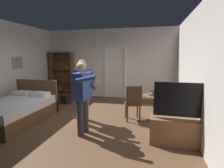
% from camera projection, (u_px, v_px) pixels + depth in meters
% --- Properties ---
extents(ground_plane, '(6.11, 6.11, 0.00)m').
position_uv_depth(ground_plane, '(84.00, 120.00, 4.65)').
color(ground_plane, brown).
extents(wall_back, '(5.72, 0.12, 2.88)m').
position_uv_depth(wall_back, '(109.00, 64.00, 7.13)').
color(wall_back, silver).
rests_on(wall_back, ground_plane).
extents(wall_right, '(0.12, 5.79, 2.88)m').
position_uv_depth(wall_right, '(197.00, 71.00, 3.77)').
color(wall_right, silver).
rests_on(wall_right, ground_plane).
extents(doorway_frame, '(0.93, 0.08, 2.13)m').
position_uv_depth(doorway_frame, '(115.00, 69.00, 7.02)').
color(doorway_frame, white).
rests_on(doorway_frame, ground_plane).
extents(bed, '(1.43, 2.00, 1.02)m').
position_uv_depth(bed, '(17.00, 110.00, 4.59)').
color(bed, brown).
rests_on(bed, ground_plane).
extents(bookshelf, '(1.03, 0.32, 1.94)m').
position_uv_depth(bookshelf, '(63.00, 72.00, 7.45)').
color(bookshelf, brown).
rests_on(bookshelf, ground_plane).
extents(tv_flatscreen, '(1.28, 0.40, 1.27)m').
position_uv_depth(tv_flatscreen, '(183.00, 127.00, 3.34)').
color(tv_flatscreen, brown).
rests_on(tv_flatscreen, ground_plane).
extents(side_table, '(0.71, 0.71, 0.70)m').
position_uv_depth(side_table, '(156.00, 103.00, 4.63)').
color(side_table, brown).
rests_on(side_table, ground_plane).
extents(laptop, '(0.42, 0.43, 0.16)m').
position_uv_depth(laptop, '(156.00, 94.00, 4.55)').
color(laptop, black).
rests_on(laptop, side_table).
extents(bottle_on_table, '(0.06, 0.06, 0.28)m').
position_uv_depth(bottle_on_table, '(162.00, 92.00, 4.47)').
color(bottle_on_table, '#183F1B').
rests_on(bottle_on_table, side_table).
extents(wooden_chair, '(0.52, 0.52, 0.99)m').
position_uv_depth(wooden_chair, '(133.00, 102.00, 4.54)').
color(wooden_chair, '#4C331E').
rests_on(wooden_chair, ground_plane).
extents(person_blue_shirt, '(0.62, 0.60, 1.64)m').
position_uv_depth(person_blue_shirt, '(83.00, 94.00, 3.71)').
color(person_blue_shirt, '#333338').
rests_on(person_blue_shirt, ground_plane).
extents(person_striped_shirt, '(0.63, 0.69, 1.68)m').
position_uv_depth(person_striped_shirt, '(83.00, 86.00, 4.40)').
color(person_striped_shirt, tan).
rests_on(person_striped_shirt, ground_plane).
extents(suitcase_dark, '(0.65, 0.42, 0.31)m').
position_uv_depth(suitcase_dark, '(63.00, 99.00, 6.37)').
color(suitcase_dark, black).
rests_on(suitcase_dark, ground_plane).
extents(suitcase_small, '(0.67, 0.48, 0.32)m').
position_uv_depth(suitcase_small, '(63.00, 99.00, 6.38)').
color(suitcase_small, '#4C1919').
rests_on(suitcase_small, ground_plane).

